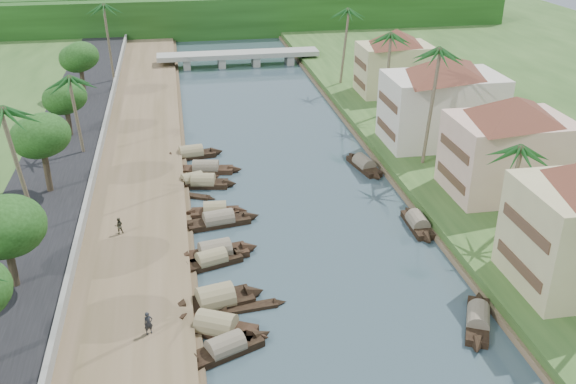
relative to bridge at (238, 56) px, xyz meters
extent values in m
plane|color=#33454C|center=(0.00, -72.00, -1.72)|extent=(220.00, 220.00, 0.00)
cube|color=brown|center=(-16.00, -52.00, -1.32)|extent=(10.00, 180.00, 0.80)
cube|color=#28481C|center=(19.00, -52.00, -1.12)|extent=(16.00, 180.00, 1.20)
cube|color=black|center=(-24.50, -52.00, -1.02)|extent=(8.00, 180.00, 1.40)
cube|color=gray|center=(-20.20, -52.00, -0.37)|extent=(0.40, 180.00, 1.10)
cube|color=#17370F|center=(0.00, 23.00, 2.28)|extent=(120.00, 4.00, 8.00)
cube|color=#17370F|center=(0.00, 28.00, 2.28)|extent=(120.00, 4.00, 8.00)
cube|color=#17370F|center=(0.00, 33.00, 2.28)|extent=(120.00, 4.00, 8.00)
cube|color=gray|center=(0.00, 0.00, 0.28)|extent=(28.00, 4.00, 0.80)
cube|color=gray|center=(-9.00, 0.00, -0.82)|extent=(1.20, 3.50, 1.80)
cube|color=gray|center=(-3.00, 0.00, -0.82)|extent=(1.20, 3.50, 1.80)
cube|color=gray|center=(3.00, 0.00, -0.82)|extent=(1.20, 3.50, 1.80)
cube|color=gray|center=(9.00, 0.00, -0.82)|extent=(1.20, 3.50, 1.80)
cube|color=brown|center=(12.95, -74.00, 1.48)|extent=(0.10, 6.40, 0.90)
cube|color=brown|center=(12.95, -74.00, 4.68)|extent=(0.10, 6.40, 0.90)
cube|color=beige|center=(20.00, -58.00, 3.23)|extent=(11.00, 8.00, 7.50)
pyramid|color=brown|center=(20.00, -58.00, 8.08)|extent=(14.11, 14.11, 2.20)
cube|color=brown|center=(14.45, -58.00, 1.35)|extent=(0.10, 6.40, 0.90)
cube|color=brown|center=(14.45, -58.00, 4.35)|extent=(0.10, 6.40, 0.90)
cube|color=beige|center=(19.00, -44.00, 3.48)|extent=(13.00, 8.00, 8.00)
pyramid|color=brown|center=(19.00, -44.00, 8.58)|extent=(15.59, 15.59, 2.20)
cube|color=brown|center=(12.45, -44.00, 1.48)|extent=(0.10, 6.40, 0.90)
cube|color=brown|center=(12.45, -44.00, 4.68)|extent=(0.10, 6.40, 0.90)
cube|color=#CBBF88|center=(20.00, -24.00, 2.98)|extent=(10.00, 7.00, 7.00)
pyramid|color=brown|center=(20.00, -24.00, 7.58)|extent=(12.62, 12.62, 2.20)
cube|color=brown|center=(14.95, -24.00, 1.23)|extent=(0.10, 5.60, 0.90)
cube|color=brown|center=(14.95, -24.00, 4.03)|extent=(0.10, 5.60, 0.90)
cube|color=black|center=(-9.03, -76.25, -1.52)|extent=(5.42, 3.55, 0.70)
cone|color=black|center=(-6.38, -75.12, -1.44)|extent=(1.95, 1.95, 1.65)
cone|color=black|center=(-11.68, -77.37, -1.44)|extent=(1.95, 1.95, 1.65)
cylinder|color=#776A59|center=(-9.03, -76.25, -1.14)|extent=(4.32, 3.13, 1.72)
cube|color=black|center=(-9.49, -73.81, -1.52)|extent=(6.00, 4.31, 0.70)
cone|color=black|center=(-6.64, -75.24, -1.44)|extent=(2.27, 2.31, 1.93)
cone|color=black|center=(-12.34, -72.38, -1.44)|extent=(2.27, 2.31, 1.93)
cylinder|color=#817752|center=(-9.49, -73.81, -1.14)|extent=(4.83, 3.78, 2.02)
cube|color=black|center=(-9.29, -70.59, -1.52)|extent=(5.98, 3.36, 0.70)
cone|color=black|center=(-6.23, -69.91, -1.44)|extent=(2.06, 2.28, 2.14)
cone|color=black|center=(-12.35, -71.27, -1.44)|extent=(2.06, 2.28, 2.14)
cylinder|color=#817752|center=(-9.29, -70.59, -1.14)|extent=(4.70, 3.15, 2.26)
cube|color=black|center=(-8.80, -63.68, -1.52)|extent=(5.79, 2.94, 0.70)
cone|color=black|center=(-5.78, -63.13, -1.44)|extent=(1.91, 2.04, 1.96)
cone|color=black|center=(-11.82, -64.23, -1.44)|extent=(1.91, 2.04, 1.96)
cylinder|color=#776A59|center=(-8.80, -63.68, -1.14)|extent=(4.52, 2.78, 2.06)
cube|color=black|center=(-9.19, -64.85, -1.52)|extent=(5.32, 3.05, 0.70)
cone|color=black|center=(-6.50, -64.00, -1.44)|extent=(1.82, 1.81, 1.60)
cone|color=black|center=(-11.88, -65.70, -1.44)|extent=(1.82, 1.81, 1.60)
cylinder|color=#817752|center=(-9.19, -64.85, -1.14)|extent=(4.20, 2.75, 1.66)
cube|color=black|center=(-8.25, -55.97, -1.52)|extent=(4.66, 2.03, 0.70)
cone|color=black|center=(-5.73, -56.16, -1.44)|extent=(1.45, 1.62, 1.67)
cone|color=black|center=(-10.76, -55.78, -1.44)|extent=(1.45, 1.62, 1.67)
cylinder|color=#817752|center=(-8.25, -55.97, -1.14)|extent=(3.59, 2.02, 1.76)
cube|color=black|center=(-8.07, -57.94, -1.52)|extent=(6.02, 2.67, 0.70)
cone|color=black|center=(-4.89, -57.41, -1.44)|extent=(1.89, 1.81, 1.74)
cone|color=black|center=(-11.26, -58.48, -1.44)|extent=(1.89, 1.81, 1.74)
cylinder|color=#776A59|center=(-8.07, -57.94, -1.14)|extent=(4.68, 2.51, 1.80)
cube|color=black|center=(-10.08, -48.51, -1.52)|extent=(4.82, 2.92, 0.70)
cone|color=black|center=(-7.67, -47.68, -1.44)|extent=(1.69, 1.71, 1.50)
cone|color=black|center=(-12.49, -49.35, -1.44)|extent=(1.69, 1.71, 1.50)
cylinder|color=#817752|center=(-10.08, -48.51, -1.14)|extent=(3.82, 2.62, 1.56)
cube|color=black|center=(-8.98, -49.19, -1.52)|extent=(5.35, 2.65, 0.70)
cone|color=black|center=(-6.19, -49.70, -1.44)|extent=(1.75, 1.82, 1.74)
cone|color=black|center=(-11.78, -48.68, -1.44)|extent=(1.75, 1.82, 1.74)
cylinder|color=#817752|center=(-8.98, -49.19, -1.14)|extent=(4.17, 2.50, 1.82)
cube|color=black|center=(-8.49, -45.51, -1.52)|extent=(6.10, 2.62, 0.70)
cone|color=black|center=(-5.26, -46.07, -1.44)|extent=(1.90, 1.74, 1.67)
cone|color=black|center=(-11.73, -44.96, -1.44)|extent=(1.90, 1.74, 1.67)
cylinder|color=#776A59|center=(-8.49, -45.51, -1.14)|extent=(4.74, 2.45, 1.71)
cube|color=black|center=(-9.90, -40.96, -1.52)|extent=(5.74, 2.58, 0.70)
cone|color=black|center=(-6.86, -40.52, -1.44)|extent=(1.81, 1.83, 1.80)
cone|color=black|center=(-12.95, -41.40, -1.44)|extent=(1.81, 1.83, 1.80)
cylinder|color=#817752|center=(-9.90, -40.96, -1.14)|extent=(4.46, 2.46, 1.87)
cube|color=black|center=(9.07, -76.24, -1.52)|extent=(3.81, 5.60, 0.70)
cone|color=black|center=(10.41, -73.51, -1.44)|extent=(1.94, 2.01, 1.58)
cone|color=black|center=(7.74, -78.97, -1.44)|extent=(1.94, 2.01, 1.58)
cylinder|color=#776A59|center=(9.07, -76.24, -1.14)|extent=(3.29, 4.47, 1.62)
cube|color=black|center=(9.96, -61.66, -1.52)|extent=(1.70, 5.12, 0.70)
cone|color=black|center=(10.01, -58.83, -1.44)|extent=(1.48, 1.49, 1.62)
cone|color=black|center=(9.91, -64.49, -1.44)|extent=(1.48, 1.49, 1.62)
cylinder|color=#776A59|center=(9.96, -61.66, -1.14)|extent=(1.75, 3.92, 1.68)
cube|color=black|center=(8.94, -47.53, -1.52)|extent=(2.71, 5.94, 0.70)
cone|color=black|center=(8.33, -44.41, -1.44)|extent=(1.76, 1.88, 1.66)
cone|color=black|center=(9.55, -50.66, -1.44)|extent=(1.76, 1.88, 1.66)
cylinder|color=#776A59|center=(8.94, -47.53, -1.14)|extent=(2.52, 4.62, 1.71)
cube|color=black|center=(-6.79, -71.48, -1.62)|extent=(4.17, 1.32, 0.35)
cone|color=black|center=(-4.50, -71.25, -1.62)|extent=(1.11, 1.01, 0.91)
cone|color=black|center=(-9.09, -71.71, -1.62)|extent=(1.11, 1.01, 0.91)
cube|color=black|center=(-10.46, -51.44, -1.62)|extent=(4.03, 2.53, 0.35)
cone|color=black|center=(-8.39, -52.46, -1.62)|extent=(1.28, 1.18, 0.82)
cone|color=black|center=(-12.52, -50.43, -1.62)|extent=(1.28, 1.18, 0.82)
cylinder|color=#77674F|center=(16.00, -65.95, 3.49)|extent=(1.10, 0.36, 8.03)
sphere|color=#1C541E|center=(16.00, -65.95, 7.35)|extent=(3.20, 3.20, 3.20)
cylinder|color=#77674F|center=(15.00, -49.83, 5.76)|extent=(1.13, 0.36, 12.56)
sphere|color=#1C541E|center=(15.00, -49.83, 11.79)|extent=(3.20, 3.20, 3.20)
cylinder|color=#77674F|center=(16.00, -33.01, 4.77)|extent=(0.47, 0.36, 10.59)
sphere|color=#1C541E|center=(16.00, -33.01, 9.85)|extent=(3.20, 3.20, 3.20)
cylinder|color=#77674F|center=(-24.00, -58.99, 5.34)|extent=(1.48, 0.36, 11.30)
sphere|color=#1C541E|center=(-24.00, -58.99, 10.77)|extent=(3.20, 3.20, 3.20)
cylinder|color=#77674F|center=(-22.00, -40.44, 4.00)|extent=(0.79, 0.36, 8.65)
sphere|color=#1C541E|center=(-22.00, -40.44, 8.15)|extent=(3.20, 3.20, 3.20)
cylinder|color=#77674F|center=(14.00, -17.69, 5.03)|extent=(1.29, 0.36, 11.10)
sphere|color=#1C541E|center=(14.00, -17.69, 10.36)|extent=(3.20, 3.20, 3.20)
cylinder|color=#77674F|center=(-20.50, -10.83, 5.41)|extent=(0.64, 0.36, 11.48)
sphere|color=#1C541E|center=(-20.50, -10.83, 10.92)|extent=(3.20, 3.20, 3.20)
cylinder|color=#483B29|center=(-24.00, -67.29, 1.34)|extent=(0.60, 0.60, 3.40)
ellipsoid|color=#17370F|center=(-24.00, -67.29, 4.58)|extent=(5.40, 5.40, 4.44)
cylinder|color=#483B29|center=(-24.00, -50.50, 1.60)|extent=(0.60, 0.60, 3.94)
ellipsoid|color=#17370F|center=(-24.00, -50.50, 5.37)|extent=(4.95, 4.95, 4.07)
cylinder|color=#483B29|center=(-24.00, -34.64, 1.24)|extent=(0.60, 0.60, 3.19)
ellipsoid|color=#17370F|center=(-24.00, -34.64, 4.28)|extent=(4.51, 4.51, 3.70)
cylinder|color=#483B29|center=(-24.00, -18.76, 1.57)|extent=(0.60, 0.60, 3.88)
ellipsoid|color=#17370F|center=(-24.00, -18.76, 5.28)|extent=(4.75, 4.75, 3.90)
cylinder|color=#483B29|center=(24.00, -41.68, 1.43)|extent=(0.60, 0.60, 3.99)
ellipsoid|color=#17370F|center=(24.00, -41.68, 5.24)|extent=(4.55, 4.55, 3.74)
imported|color=#212328|center=(-14.07, -74.19, -0.08)|extent=(0.72, 0.61, 1.69)
imported|color=#3A3829|center=(-16.90, -59.45, -0.16)|extent=(0.81, 0.68, 1.52)
camera|label=1|loc=(-10.92, -110.77, 26.80)|focal=40.00mm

